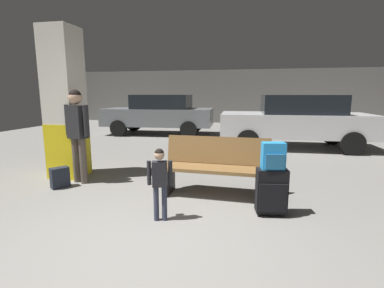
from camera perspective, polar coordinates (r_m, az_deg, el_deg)
ground_plane at (r=6.72m, az=2.45°, el=-3.53°), size 18.00×18.00×0.10m
garage_back_wall at (r=15.35m, az=7.92°, el=9.49°), size 18.00×0.12×2.80m
structural_pillar at (r=5.67m, az=-24.33°, el=7.28°), size 0.57×0.57×2.71m
bench at (r=4.26m, az=4.81°, el=-4.77°), size 1.62×0.59×0.89m
suitcase at (r=3.75m, az=15.82°, el=-9.16°), size 0.40×0.28×0.60m
backpack_bright at (r=3.63m, az=16.17°, el=-2.43°), size 0.30×0.23×0.34m
child at (r=3.42m, az=-6.57°, el=-6.63°), size 0.30×0.18×0.90m
adult at (r=5.18m, az=-22.25°, el=3.34°), size 0.53×0.28×1.61m
backpack_dark_floor at (r=5.18m, az=-25.24°, el=-6.19°), size 0.30×0.32×0.34m
parked_car_near at (r=8.57m, az=20.25°, el=4.60°), size 4.16×1.92×1.51m
parked_car_far at (r=10.91m, az=-6.60°, el=6.20°), size 4.19×1.97×1.51m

